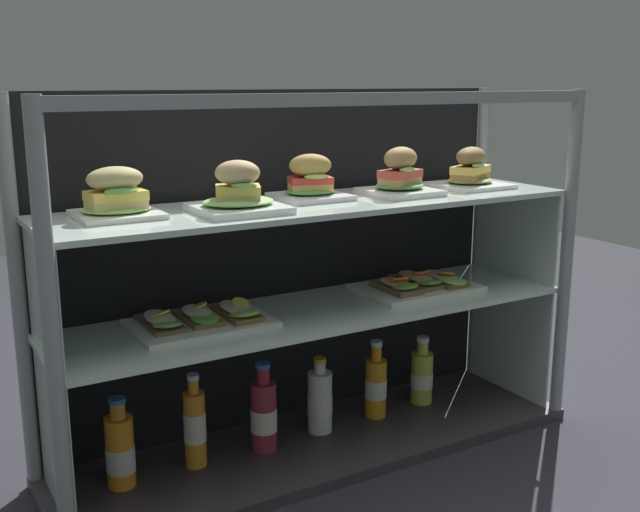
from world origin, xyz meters
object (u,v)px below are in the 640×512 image
(juice_bottle_front_middle, at_px, (264,415))
(juice_bottle_near_post, at_px, (376,386))
(plated_roll_sandwich_near_right_corner, at_px, (116,197))
(juice_bottle_tucked_behind, at_px, (422,376))
(juice_bottle_back_center, at_px, (320,401))
(plated_roll_sandwich_near_left_corner, at_px, (238,195))
(plated_roll_sandwich_right_of_center, at_px, (470,172))
(plated_roll_sandwich_mid_left, at_px, (310,183))
(juice_bottle_back_left, at_px, (195,427))
(juice_bottle_back_right, at_px, (120,451))
(open_sandwich_tray_right_of_center, at_px, (418,284))
(plated_roll_sandwich_mid_right, at_px, (400,178))
(open_sandwich_tray_mid_right, at_px, (201,319))

(juice_bottle_front_middle, bearing_deg, juice_bottle_near_post, 3.16)
(plated_roll_sandwich_near_right_corner, distance_m, juice_bottle_tucked_behind, 1.12)
(juice_bottle_front_middle, height_order, juice_bottle_back_center, juice_bottle_front_middle)
(juice_bottle_near_post, xyz_separation_m, juice_bottle_tucked_behind, (0.18, 0.01, -0.01))
(plated_roll_sandwich_near_left_corner, distance_m, plated_roll_sandwich_right_of_center, 0.77)
(plated_roll_sandwich_near_left_corner, relative_size, juice_bottle_tucked_behind, 0.97)
(juice_bottle_tucked_behind, bearing_deg, plated_roll_sandwich_mid_left, -178.26)
(plated_roll_sandwich_near_left_corner, distance_m, juice_bottle_back_left, 0.62)
(plated_roll_sandwich_mid_left, height_order, juice_bottle_near_post, plated_roll_sandwich_mid_left)
(plated_roll_sandwich_mid_left, height_order, juice_bottle_back_right, plated_roll_sandwich_mid_left)
(plated_roll_sandwich_right_of_center, height_order, juice_bottle_near_post, plated_roll_sandwich_right_of_center)
(plated_roll_sandwich_near_left_corner, distance_m, open_sandwich_tray_right_of_center, 0.66)
(juice_bottle_back_right, xyz_separation_m, juice_bottle_front_middle, (0.39, -0.01, 0.01))
(juice_bottle_back_left, bearing_deg, juice_bottle_back_center, 1.03)
(plated_roll_sandwich_near_right_corner, distance_m, open_sandwich_tray_right_of_center, 0.91)
(plated_roll_sandwich_near_left_corner, bearing_deg, plated_roll_sandwich_right_of_center, 3.53)
(plated_roll_sandwich_mid_right, height_order, juice_bottle_back_right, plated_roll_sandwich_mid_right)
(plated_roll_sandwich_near_left_corner, relative_size, juice_bottle_front_middle, 0.83)
(open_sandwich_tray_right_of_center, height_order, juice_bottle_back_right, open_sandwich_tray_right_of_center)
(juice_bottle_back_right, xyz_separation_m, juice_bottle_tucked_behind, (0.95, 0.02, -0.01))
(plated_roll_sandwich_mid_left, relative_size, plated_roll_sandwich_mid_right, 0.97)
(juice_bottle_back_left, bearing_deg, plated_roll_sandwich_near_left_corner, -39.06)
(plated_roll_sandwich_near_left_corner, height_order, open_sandwich_tray_mid_right, plated_roll_sandwich_near_left_corner)
(plated_roll_sandwich_mid_left, bearing_deg, juice_bottle_tucked_behind, 1.74)
(plated_roll_sandwich_near_left_corner, height_order, plated_roll_sandwich_right_of_center, plated_roll_sandwich_near_left_corner)
(juice_bottle_back_left, relative_size, juice_bottle_back_center, 1.14)
(plated_roll_sandwich_near_left_corner, distance_m, juice_bottle_back_center, 0.68)
(juice_bottle_front_middle, xyz_separation_m, juice_bottle_tucked_behind, (0.56, 0.03, -0.02))
(juice_bottle_tucked_behind, bearing_deg, plated_roll_sandwich_mid_right, -155.11)
(plated_roll_sandwich_near_left_corner, relative_size, juice_bottle_near_post, 0.88)
(plated_roll_sandwich_near_left_corner, relative_size, open_sandwich_tray_mid_right, 0.60)
(plated_roll_sandwich_near_left_corner, xyz_separation_m, plated_roll_sandwich_right_of_center, (0.76, 0.05, 0.00))
(open_sandwich_tray_right_of_center, distance_m, juice_bottle_tucked_behind, 0.33)
(juice_bottle_back_center, bearing_deg, plated_roll_sandwich_near_left_corner, -162.35)
(plated_roll_sandwich_near_right_corner, height_order, juice_bottle_back_right, plated_roll_sandwich_near_right_corner)
(juice_bottle_back_right, distance_m, juice_bottle_tucked_behind, 0.95)
(plated_roll_sandwich_near_right_corner, xyz_separation_m, juice_bottle_back_right, (-0.03, -0.00, -0.62))
(plated_roll_sandwich_right_of_center, relative_size, open_sandwich_tray_mid_right, 0.58)
(plated_roll_sandwich_near_right_corner, relative_size, plated_roll_sandwich_right_of_center, 0.95)
(juice_bottle_near_post, bearing_deg, open_sandwich_tray_mid_right, -177.28)
(juice_bottle_front_middle, bearing_deg, juice_bottle_tucked_behind, 3.22)
(plated_roll_sandwich_mid_left, distance_m, juice_bottle_back_right, 0.83)
(plated_roll_sandwich_mid_left, bearing_deg, juice_bottle_front_middle, -172.99)
(plated_roll_sandwich_mid_left, bearing_deg, juice_bottle_back_center, -1.39)
(juice_bottle_front_middle, distance_m, juice_bottle_back_center, 0.19)
(juice_bottle_back_left, bearing_deg, plated_roll_sandwich_near_right_corner, -179.24)
(juice_bottle_back_right, bearing_deg, plated_roll_sandwich_right_of_center, -1.70)
(plated_roll_sandwich_mid_right, height_order, plated_roll_sandwich_right_of_center, plated_roll_sandwich_mid_right)
(plated_roll_sandwich_near_right_corner, bearing_deg, juice_bottle_near_post, 0.89)
(plated_roll_sandwich_mid_right, relative_size, juice_bottle_back_right, 0.80)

